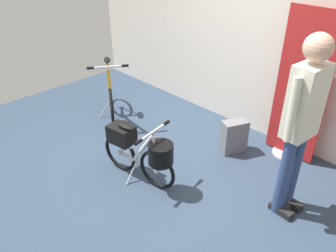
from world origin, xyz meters
TOP-DOWN VIEW (x-y plane):
  - ground_plane at (0.00, 0.00)m, footprint 6.07×6.07m
  - back_wall at (0.00, 1.75)m, footprint 6.07×0.10m
  - floor_banner_stand at (0.81, 1.49)m, footprint 0.60×0.36m
  - folding_bike_foreground at (-0.09, -0.11)m, footprint 0.98×0.53m
  - display_bike_left at (-1.48, 0.51)m, footprint 1.11×0.77m
  - visitor_near_wall at (1.22, 0.62)m, footprint 0.30×0.53m
  - backpack_on_floor at (0.28, 1.07)m, footprint 0.29×0.35m

SIDE VIEW (x-z plane):
  - ground_plane at x=0.00m, z-range 0.00..0.00m
  - backpack_on_floor at x=0.28m, z-range 0.00..0.42m
  - display_bike_left at x=-1.48m, z-range -0.11..0.80m
  - folding_bike_foreground at x=-0.09m, z-range 0.03..0.74m
  - floor_banner_stand at x=0.81m, z-range -0.09..1.67m
  - visitor_near_wall at x=1.22m, z-range 0.14..1.90m
  - back_wall at x=0.00m, z-range 0.00..2.71m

